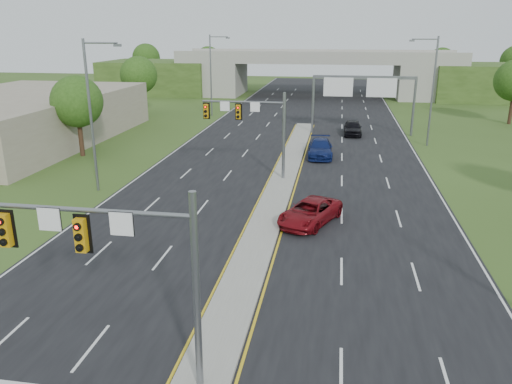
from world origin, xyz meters
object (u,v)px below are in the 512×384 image
object	(u,v)px
signal_mast_near	(125,257)
car_far_a	(310,212)
signal_mast_far	(255,121)
overpass	(317,76)
sign_gantry	(362,89)
car_far_b	(320,148)
car_far_c	(353,128)

from	to	relation	value
signal_mast_near	car_far_a	xyz separation A→B (m)	(4.98, 15.86, -3.97)
signal_mast_far	overpass	bearing A→B (deg)	87.65
sign_gantry	overpass	xyz separation A→B (m)	(-6.68, 35.08, -1.69)
signal_mast_far	sign_gantry	distance (m)	21.91
signal_mast_far	car_far_b	bearing A→B (deg)	59.93
signal_mast_near	car_far_c	xyz separation A→B (m)	(8.14, 44.52, -3.88)
car_far_a	car_far_c	world-z (taller)	car_far_c
car_far_b	car_far_a	bearing A→B (deg)	-92.45
sign_gantry	car_far_c	bearing A→B (deg)	-149.69
overpass	car_far_c	xyz separation A→B (m)	(5.88, -35.55, -2.70)
overpass	car_far_b	bearing A→B (deg)	-86.80
signal_mast_far	car_far_b	size ratio (longest dim) A/B	1.25
car_far_a	car_far_c	bearing A→B (deg)	106.99
car_far_b	car_far_c	xyz separation A→B (m)	(3.27, 11.11, 0.02)
signal_mast_near	sign_gantry	bearing A→B (deg)	78.75
sign_gantry	car_far_c	world-z (taller)	sign_gantry
sign_gantry	signal_mast_near	bearing A→B (deg)	-101.25
sign_gantry	overpass	bearing A→B (deg)	100.79
sign_gantry	car_far_b	distance (m)	13.04
signal_mast_far	sign_gantry	size ratio (longest dim) A/B	0.60
overpass	car_far_b	distance (m)	46.81
car_far_a	car_far_b	world-z (taller)	car_far_b
signal_mast_far	car_far_a	xyz separation A→B (m)	(4.98, -9.14, -3.97)
signal_mast_far	signal_mast_near	bearing A→B (deg)	-90.00
car_far_b	car_far_c	bearing A→B (deg)	70.81
signal_mast_far	car_far_a	bearing A→B (deg)	-61.43
signal_mast_near	overpass	size ratio (longest dim) A/B	0.09
sign_gantry	car_far_c	size ratio (longest dim) A/B	2.38
signal_mast_near	sign_gantry	world-z (taller)	signal_mast_near
signal_mast_far	sign_gantry	world-z (taller)	signal_mast_far
signal_mast_near	signal_mast_far	distance (m)	25.00
signal_mast_far	overpass	world-z (taller)	overpass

